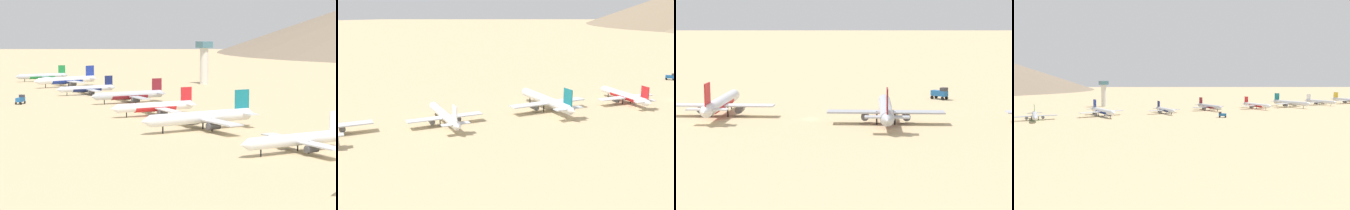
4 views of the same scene
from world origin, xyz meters
The scene contains 11 objects.
ground_plane centered at (0.00, 0.00, 0.00)m, with size 1827.11×1827.11×0.00m, color tan.
parked_jet_0 centered at (-21.99, -149.96, 3.16)m, with size 32.93×26.88×9.51m.
parked_jet_1 centered at (-18.12, -106.87, 3.76)m, with size 39.22×31.84×11.31m.
parked_jet_2 centered at (-7.58, -61.56, 2.99)m, with size 31.22×25.41×9.00m.
parked_jet_3 centered at (-6.65, -18.58, 3.45)m, with size 35.93×29.26×10.36m.
parked_jet_4 centered at (6.94, 23.93, 3.43)m, with size 35.72×29.09×10.30m.
parked_jet_5 centered at (13.81, 62.79, 4.21)m, with size 43.32×35.18×12.49m.
parked_jet_6 centered at (15.89, 108.76, 3.53)m, with size 36.37×29.57×10.48m.
parked_jet_7 centered at (23.63, 150.49, 3.93)m, with size 40.51×32.96×11.68m.
service_truck centered at (34.52, -41.16, 2.08)m, with size 5.48×5.41×3.90m.
control_tower centered at (-91.14, -79.09, 13.93)m, with size 7.20×7.20×24.62m.
Camera 4 is at (188.52, -180.83, 26.38)m, focal length 32.26 mm.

